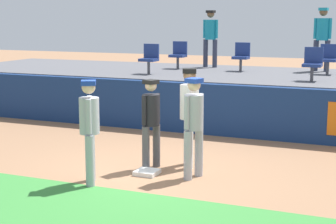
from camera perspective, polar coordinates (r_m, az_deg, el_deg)
name	(u,v)px	position (r m, az deg, el deg)	size (l,w,h in m)	color
ground_plane	(152,173)	(9.96, -1.77, -6.49)	(60.00, 60.00, 0.00)	#936B4C
grass_foreground_strip	(79,219)	(7.86, -9.48, -11.18)	(18.00, 2.80, 0.01)	#388438
first_base	(147,172)	(9.84, -2.25, -6.45)	(0.40, 0.40, 0.08)	white
player_fielder_home	(189,110)	(10.15, 2.31, 0.18)	(0.46, 0.61, 1.89)	white
player_runner_visitor	(89,124)	(9.18, -8.38, -1.33)	(0.46, 0.46, 1.79)	#9EA3AD
player_coach_visitor	(194,121)	(9.41, 2.77, -0.94)	(0.43, 0.48, 1.79)	#9EA3AD
player_umpire	(151,118)	(10.02, -1.82, -0.60)	(0.40, 0.46, 1.70)	#4C4C51
field_wall	(212,109)	(13.06, 4.75, 0.27)	(18.00, 0.26, 1.25)	navy
bleacher_platform	(239,95)	(15.50, 7.62, 1.79)	(18.00, 4.80, 1.27)	#59595E
seat_back_left	(179,53)	(16.69, 1.14, 6.28)	(0.46, 0.44, 0.84)	#4C4C51
seat_front_right	(313,62)	(13.86, 15.20, 5.16)	(0.46, 0.44, 0.84)	#4C4C51
seat_front_left	(150,57)	(15.10, -1.97, 5.88)	(0.45, 0.44, 0.84)	#4C4C51
seat_back_right	(328,57)	(15.62, 16.73, 5.60)	(0.47, 0.44, 0.84)	#4C4C51
seat_back_center	(241,55)	(16.07, 7.85, 6.04)	(0.45, 0.44, 0.84)	#4C4C51
spectator_hooded	(322,35)	(16.46, 16.16, 7.94)	(0.52, 0.38, 1.85)	#33384C
spectator_capped	(210,34)	(17.17, 4.55, 8.25)	(0.50, 0.37, 1.80)	#33384C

